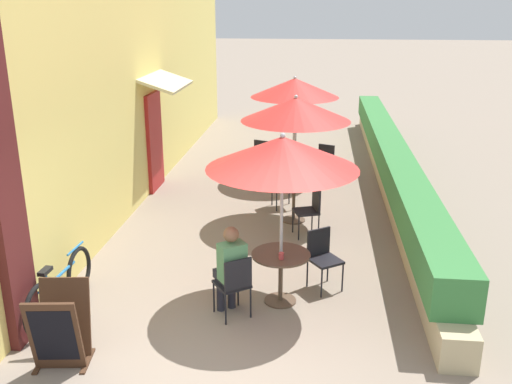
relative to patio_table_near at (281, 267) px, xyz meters
name	(u,v)px	position (x,y,z in m)	size (l,w,h in m)	color
ground_plane	(207,381)	(-0.67, -1.84, -0.53)	(120.00, 120.00, 0.00)	gray
cafe_facade_wall	(153,89)	(-3.22, 5.37, 1.56)	(0.98, 14.68, 4.20)	#E0CC6B
planter_hedge	(391,163)	(2.08, 5.40, 0.01)	(0.60, 13.68, 1.01)	tan
patio_table_near	(281,267)	(0.00, 0.00, 0.00)	(0.80, 0.80, 0.72)	brown
patio_umbrella_near	(282,153)	(0.00, 0.00, 1.59)	(1.97, 1.97, 2.37)	#B7B7BC
cafe_chair_near_left	(234,282)	(-0.56, -0.48, -0.01)	(0.56, 0.56, 0.87)	black
seated_patron_near_left	(230,266)	(-0.63, -0.39, 0.16)	(0.49, 0.51, 1.25)	#23232D
cafe_chair_near_right	(322,254)	(0.56, 0.48, -0.01)	(0.56, 0.56, 0.87)	black
coffee_cup_near	(281,256)	(0.02, -0.16, 0.23)	(0.07, 0.07, 0.09)	#B73D3D
patio_table_mid	(294,194)	(0.04, 3.08, 0.00)	(0.80, 0.80, 0.72)	brown
patio_umbrella_mid	(296,109)	(0.04, 3.08, 1.59)	(1.97, 1.97, 2.37)	#B7B7BC
cafe_chair_mid_left	(310,208)	(0.36, 2.41, -0.01)	(0.51, 0.51, 0.87)	black
cafe_chair_mid_right	(280,183)	(-0.27, 3.76, -0.01)	(0.51, 0.51, 0.87)	black
coffee_cup_mid	(300,181)	(0.15, 3.13, 0.23)	(0.07, 0.07, 0.09)	teal
patio_table_far	(293,157)	(-0.09, 5.75, 0.00)	(0.80, 0.80, 0.72)	brown
patio_umbrella_far	(295,88)	(-0.09, 5.75, 1.59)	(1.97, 1.97, 2.37)	#B7B7BC
cafe_chair_far_left	(324,161)	(0.62, 5.53, -0.01)	(0.52, 0.52, 0.87)	black
cafe_chair_far_right	(264,154)	(-0.80, 5.97, -0.01)	(0.52, 0.52, 0.87)	black
bicycle_leaning	(60,288)	(-2.87, -0.59, -0.17)	(0.15, 1.78, 0.77)	black
menu_board	(60,327)	(-2.37, -1.67, -0.07)	(0.65, 0.70, 0.93)	#422819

